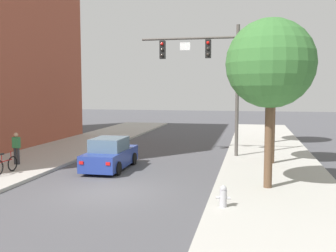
{
  "coord_description": "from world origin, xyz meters",
  "views": [
    {
      "loc": [
        5.4,
        -14.17,
        3.99
      ],
      "look_at": [
        0.96,
        6.76,
        2.0
      ],
      "focal_mm": 42.03,
      "sensor_mm": 36.0,
      "label": 1
    }
  ],
  "objects_px": {
    "street_tree_second": "(273,62)",
    "street_tree_third": "(270,67)",
    "traffic_signal_mast": "(210,67)",
    "pedestrian_sidewalk_left_walker": "(16,147)",
    "fire_hydrant": "(223,196)",
    "street_tree_nearest": "(271,64)",
    "car_lead_blue": "(110,155)",
    "bicycle_leaning": "(5,165)"
  },
  "relations": [
    {
      "from": "bicycle_leaning",
      "to": "street_tree_nearest",
      "type": "xyz_separation_m",
      "value": [
        11.66,
        -0.16,
        4.42
      ]
    },
    {
      "from": "traffic_signal_mast",
      "to": "street_tree_nearest",
      "type": "height_order",
      "value": "traffic_signal_mast"
    },
    {
      "from": "traffic_signal_mast",
      "to": "fire_hydrant",
      "type": "xyz_separation_m",
      "value": [
        1.54,
        -10.21,
        -4.79
      ]
    },
    {
      "from": "fire_hydrant",
      "to": "street_tree_second",
      "type": "relative_size",
      "value": 0.11
    },
    {
      "from": "traffic_signal_mast",
      "to": "street_tree_second",
      "type": "distance_m",
      "value": 3.95
    },
    {
      "from": "pedestrian_sidewalk_left_walker",
      "to": "street_tree_second",
      "type": "distance_m",
      "value": 13.9
    },
    {
      "from": "traffic_signal_mast",
      "to": "street_tree_third",
      "type": "height_order",
      "value": "traffic_signal_mast"
    },
    {
      "from": "street_tree_nearest",
      "to": "street_tree_second",
      "type": "relative_size",
      "value": 0.97
    },
    {
      "from": "car_lead_blue",
      "to": "bicycle_leaning",
      "type": "relative_size",
      "value": 2.4
    },
    {
      "from": "bicycle_leaning",
      "to": "fire_hydrant",
      "type": "distance_m",
      "value": 10.6
    },
    {
      "from": "traffic_signal_mast",
      "to": "bicycle_leaning",
      "type": "bearing_deg",
      "value": -140.4
    },
    {
      "from": "car_lead_blue",
      "to": "traffic_signal_mast",
      "type": "bearing_deg",
      "value": 44.71
    },
    {
      "from": "street_tree_second",
      "to": "street_tree_third",
      "type": "height_order",
      "value": "street_tree_third"
    },
    {
      "from": "traffic_signal_mast",
      "to": "bicycle_leaning",
      "type": "distance_m",
      "value": 12.12
    },
    {
      "from": "bicycle_leaning",
      "to": "street_tree_third",
      "type": "distance_m",
      "value": 18.82
    },
    {
      "from": "car_lead_blue",
      "to": "street_tree_second",
      "type": "xyz_separation_m",
      "value": [
        7.96,
        2.54,
        4.66
      ]
    },
    {
      "from": "fire_hydrant",
      "to": "street_tree_nearest",
      "type": "distance_m",
      "value": 5.56
    },
    {
      "from": "street_tree_nearest",
      "to": "street_tree_third",
      "type": "xyz_separation_m",
      "value": [
        0.55,
        13.56,
        0.65
      ]
    },
    {
      "from": "street_tree_third",
      "to": "car_lead_blue",
      "type": "bearing_deg",
      "value": -127.09
    },
    {
      "from": "car_lead_blue",
      "to": "street_tree_third",
      "type": "height_order",
      "value": "street_tree_third"
    },
    {
      "from": "traffic_signal_mast",
      "to": "street_tree_third",
      "type": "xyz_separation_m",
      "value": [
        3.62,
        6.29,
        0.31
      ]
    },
    {
      "from": "car_lead_blue",
      "to": "pedestrian_sidewalk_left_walker",
      "type": "distance_m",
      "value": 4.93
    },
    {
      "from": "car_lead_blue",
      "to": "street_tree_second",
      "type": "height_order",
      "value": "street_tree_second"
    },
    {
      "from": "bicycle_leaning",
      "to": "street_tree_second",
      "type": "relative_size",
      "value": 0.26
    },
    {
      "from": "car_lead_blue",
      "to": "fire_hydrant",
      "type": "relative_size",
      "value": 5.91
    },
    {
      "from": "fire_hydrant",
      "to": "street_tree_nearest",
      "type": "xyz_separation_m",
      "value": [
        1.53,
        2.95,
        4.45
      ]
    },
    {
      "from": "fire_hydrant",
      "to": "car_lead_blue",
      "type": "bearing_deg",
      "value": 136.4
    },
    {
      "from": "traffic_signal_mast",
      "to": "pedestrian_sidewalk_left_walker",
      "type": "distance_m",
      "value": 11.45
    },
    {
      "from": "street_tree_nearest",
      "to": "car_lead_blue",
      "type": "bearing_deg",
      "value": 159.65
    },
    {
      "from": "fire_hydrant",
      "to": "street_tree_nearest",
      "type": "relative_size",
      "value": 0.11
    },
    {
      "from": "fire_hydrant",
      "to": "street_tree_second",
      "type": "xyz_separation_m",
      "value": [
        1.91,
        8.29,
        4.87
      ]
    },
    {
      "from": "pedestrian_sidewalk_left_walker",
      "to": "street_tree_third",
      "type": "bearing_deg",
      "value": 40.89
    },
    {
      "from": "bicycle_leaning",
      "to": "fire_hydrant",
      "type": "bearing_deg",
      "value": -17.05
    },
    {
      "from": "bicycle_leaning",
      "to": "fire_hydrant",
      "type": "height_order",
      "value": "bicycle_leaning"
    },
    {
      "from": "traffic_signal_mast",
      "to": "street_tree_third",
      "type": "distance_m",
      "value": 7.26
    },
    {
      "from": "street_tree_third",
      "to": "fire_hydrant",
      "type": "bearing_deg",
      "value": -97.19
    },
    {
      "from": "street_tree_second",
      "to": "street_tree_third",
      "type": "distance_m",
      "value": 8.21
    },
    {
      "from": "car_lead_blue",
      "to": "street_tree_nearest",
      "type": "bearing_deg",
      "value": -20.35
    },
    {
      "from": "traffic_signal_mast",
      "to": "street_tree_second",
      "type": "xyz_separation_m",
      "value": [
        3.45,
        -1.92,
        0.08
      ]
    },
    {
      "from": "bicycle_leaning",
      "to": "car_lead_blue",
      "type": "bearing_deg",
      "value": 32.94
    },
    {
      "from": "street_tree_second",
      "to": "street_tree_third",
      "type": "bearing_deg",
      "value": 88.83
    },
    {
      "from": "car_lead_blue",
      "to": "pedestrian_sidewalk_left_walker",
      "type": "xyz_separation_m",
      "value": [
        -4.89,
        -0.52,
        0.34
      ]
    }
  ]
}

